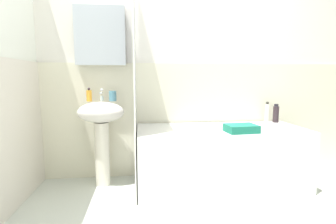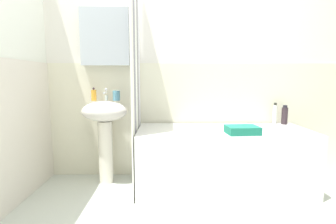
{
  "view_description": "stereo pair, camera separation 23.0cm",
  "coord_description": "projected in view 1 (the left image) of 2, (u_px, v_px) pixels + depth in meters",
  "views": [
    {
      "loc": [
        -0.54,
        -1.45,
        1.04
      ],
      "look_at": [
        -0.29,
        0.81,
        0.74
      ],
      "focal_mm": 27.45,
      "sensor_mm": 36.0,
      "label": 1
    },
    {
      "loc": [
        -0.32,
        -1.47,
        1.04
      ],
      "look_at": [
        -0.29,
        0.81,
        0.74
      ],
      "focal_mm": 27.45,
      "sensor_mm": 36.0,
      "label": 2
    }
  ],
  "objects": [
    {
      "name": "lotion_bottle",
      "position": [
        276.0,
        114.0,
        2.76
      ],
      "size": [
        0.06,
        0.06,
        0.2
      ],
      "color": "#31252A",
      "rests_on": "bathtub"
    },
    {
      "name": "bathtub",
      "position": [
        220.0,
        157.0,
        2.49
      ],
      "size": [
        1.58,
        0.66,
        0.57
      ],
      "primitive_type": "cube",
      "color": "silver",
      "rests_on": "ground_plane"
    },
    {
      "name": "sink",
      "position": [
        101.0,
        125.0,
        2.46
      ],
      "size": [
        0.44,
        0.34,
        0.82
      ],
      "color": "silver",
      "rests_on": "ground_plane"
    },
    {
      "name": "faucet",
      "position": [
        102.0,
        95.0,
        2.51
      ],
      "size": [
        0.03,
        0.12,
        0.12
      ],
      "color": "silver",
      "rests_on": "sink"
    },
    {
      "name": "towel_folded",
      "position": [
        241.0,
        128.0,
        2.26
      ],
      "size": [
        0.28,
        0.22,
        0.07
      ],
      "primitive_type": "cube",
      "rotation": [
        0.0,
        0.0,
        0.08
      ],
      "color": "#1D755D",
      "rests_on": "bathtub"
    },
    {
      "name": "wall_back_tiled",
      "position": [
        185.0,
        69.0,
        2.72
      ],
      "size": [
        3.6,
        0.18,
        2.4
      ],
      "color": "silver",
      "rests_on": "ground_plane"
    },
    {
      "name": "toothbrush_cup",
      "position": [
        113.0,
        96.0,
        2.51
      ],
      "size": [
        0.07,
        0.07,
        0.1
      ],
      "primitive_type": "cylinder",
      "color": "teal",
      "rests_on": "sink"
    },
    {
      "name": "shower_curtain",
      "position": [
        135.0,
        83.0,
        2.31
      ],
      "size": [
        0.01,
        0.66,
        2.0
      ],
      "color": "white",
      "rests_on": "ground_plane"
    },
    {
      "name": "soap_dispenser",
      "position": [
        89.0,
        95.0,
        2.48
      ],
      "size": [
        0.05,
        0.05,
        0.13
      ],
      "color": "gold",
      "rests_on": "sink"
    },
    {
      "name": "conditioner_bottle",
      "position": [
        267.0,
        113.0,
        2.75
      ],
      "size": [
        0.04,
        0.04,
        0.22
      ],
      "color": "white",
      "rests_on": "bathtub"
    }
  ]
}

